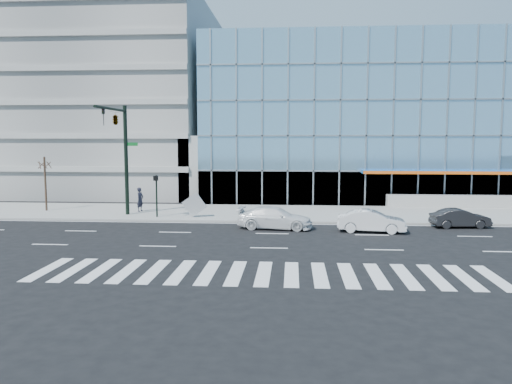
% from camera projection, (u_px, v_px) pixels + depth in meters
% --- Properties ---
extents(ground, '(160.00, 160.00, 0.00)m').
position_uv_depth(ground, '(272.00, 234.00, 30.34)').
color(ground, black).
rests_on(ground, ground).
extents(sidewalk, '(120.00, 8.00, 0.15)m').
position_uv_depth(sidewalk, '(276.00, 213.00, 38.26)').
color(sidewalk, gray).
rests_on(sidewalk, ground).
extents(theatre_building, '(42.00, 26.00, 15.00)m').
position_uv_depth(theatre_building, '(410.00, 122.00, 54.30)').
color(theatre_building, '#78ABC9').
rests_on(theatre_building, ground).
extents(parking_garage, '(24.00, 24.00, 20.00)m').
position_uv_depth(parking_garage, '(105.00, 101.00, 56.49)').
color(parking_garage, gray).
rests_on(parking_garage, ground).
extents(ramp_block, '(6.00, 8.00, 6.00)m').
position_uv_depth(ramp_block, '(218.00, 167.00, 48.30)').
color(ramp_block, gray).
rests_on(ramp_block, ground).
extents(tower_backdrop, '(14.00, 14.00, 48.00)m').
position_uv_depth(tower_backdrop, '(136.00, 46.00, 99.33)').
color(tower_backdrop, gray).
rests_on(tower_backdrop, ground).
extents(traffic_signal, '(1.14, 5.74, 8.00)m').
position_uv_depth(traffic_signal, '(119.00, 133.00, 35.00)').
color(traffic_signal, black).
rests_on(traffic_signal, sidewalk).
extents(ped_signal_post, '(0.30, 0.33, 3.00)m').
position_uv_depth(ped_signal_post, '(156.00, 189.00, 35.62)').
color(ped_signal_post, black).
rests_on(ped_signal_post, sidewalk).
extents(street_tree_near, '(1.10, 1.10, 4.23)m').
position_uv_depth(street_tree_near, '(45.00, 164.00, 38.67)').
color(street_tree_near, '#332319').
rests_on(street_tree_near, sidewalk).
extents(white_suv, '(4.98, 2.45, 1.39)m').
position_uv_depth(white_suv, '(275.00, 218.00, 31.96)').
color(white_suv, white).
rests_on(white_suv, ground).
extents(white_sedan, '(4.29, 1.95, 1.37)m').
position_uv_depth(white_sedan, '(371.00, 221.00, 30.82)').
color(white_sedan, silver).
rests_on(white_sedan, ground).
extents(dark_sedan, '(3.82, 1.66, 1.22)m').
position_uv_depth(dark_sedan, '(460.00, 218.00, 32.37)').
color(dark_sedan, black).
rests_on(dark_sedan, ground).
extents(pedestrian, '(0.62, 0.78, 1.86)m').
position_uv_depth(pedestrian, '(140.00, 199.00, 38.45)').
color(pedestrian, black).
rests_on(pedestrian, sidewalk).
extents(tilted_panel, '(1.81, 0.22, 1.81)m').
position_uv_depth(tilted_panel, '(194.00, 205.00, 35.60)').
color(tilted_panel, '#A8A8A8').
rests_on(tilted_panel, sidewalk).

